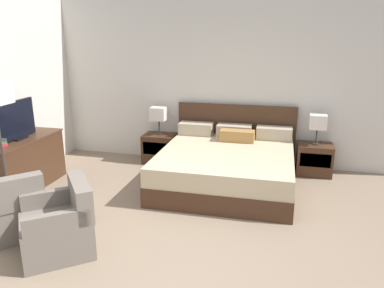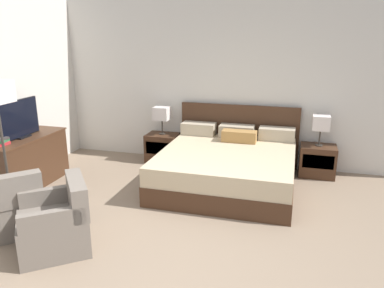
% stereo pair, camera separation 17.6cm
% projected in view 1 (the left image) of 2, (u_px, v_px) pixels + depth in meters
% --- Properties ---
extents(ground_plane, '(10.19, 10.19, 0.00)m').
position_uv_depth(ground_plane, '(160.00, 273.00, 3.59)').
color(ground_plane, '#84705B').
extents(wall_back, '(7.00, 0.06, 2.84)m').
position_uv_depth(wall_back, '(221.00, 82.00, 6.38)').
color(wall_back, beige).
rests_on(wall_back, ground).
extents(bed, '(2.02, 2.08, 1.05)m').
position_uv_depth(bed, '(227.00, 165.00, 5.65)').
color(bed, '#422819').
rests_on(bed, ground).
extents(nightstand_left, '(0.55, 0.42, 0.50)m').
position_uv_depth(nightstand_left, '(160.00, 148.00, 6.66)').
color(nightstand_left, '#422819').
rests_on(nightstand_left, ground).
extents(nightstand_right, '(0.55, 0.42, 0.50)m').
position_uv_depth(nightstand_right, '(314.00, 159.00, 6.07)').
color(nightstand_right, '#422819').
rests_on(nightstand_right, ground).
extents(table_lamp_left, '(0.26, 0.26, 0.49)m').
position_uv_depth(table_lamp_left, '(159.00, 114.00, 6.49)').
color(table_lamp_left, '#332D28').
rests_on(table_lamp_left, nightstand_left).
extents(table_lamp_right, '(0.26, 0.26, 0.49)m').
position_uv_depth(table_lamp_right, '(318.00, 122.00, 5.89)').
color(table_lamp_right, '#332D28').
rests_on(table_lamp_right, nightstand_right).
extents(dresser, '(0.56, 1.35, 0.76)m').
position_uv_depth(dresser, '(23.00, 163.00, 5.47)').
color(dresser, '#422819').
rests_on(dresser, ground).
extents(tv, '(0.18, 0.76, 0.55)m').
position_uv_depth(tv, '(16.00, 121.00, 5.26)').
color(tv, black).
rests_on(tv, dresser).
extents(armchair_by_window, '(0.97, 0.97, 0.76)m').
position_uv_depth(armchair_by_window, '(10.00, 212.00, 4.21)').
color(armchair_by_window, '#70665B').
rests_on(armchair_by_window, ground).
extents(armchair_companion, '(0.96, 0.96, 0.76)m').
position_uv_depth(armchair_companion, '(60.00, 226.00, 3.89)').
color(armchair_companion, '#70665B').
rests_on(armchair_companion, ground).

